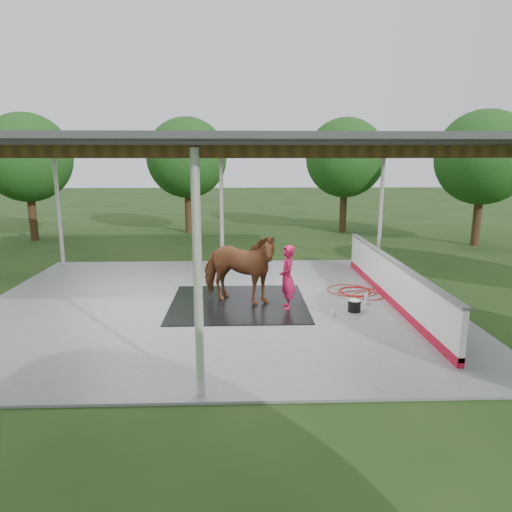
{
  "coord_description": "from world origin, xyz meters",
  "views": [
    {
      "loc": [
        0.65,
        -11.45,
        3.74
      ],
      "look_at": [
        1.04,
        -0.38,
        1.37
      ],
      "focal_mm": 32.0,
      "sensor_mm": 36.0,
      "label": 1
    }
  ],
  "objects_px": {
    "horse": "(238,268)",
    "wash_bucket": "(354,306)",
    "dasher_board": "(391,281)",
    "handler": "(287,277)"
  },
  "relations": [
    {
      "from": "wash_bucket",
      "to": "horse",
      "type": "bearing_deg",
      "value": 165.84
    },
    {
      "from": "dasher_board",
      "to": "handler",
      "type": "height_order",
      "value": "handler"
    },
    {
      "from": "horse",
      "to": "handler",
      "type": "relative_size",
      "value": 1.36
    },
    {
      "from": "dasher_board",
      "to": "handler",
      "type": "distance_m",
      "value": 2.85
    },
    {
      "from": "horse",
      "to": "wash_bucket",
      "type": "height_order",
      "value": "horse"
    },
    {
      "from": "handler",
      "to": "wash_bucket",
      "type": "distance_m",
      "value": 1.79
    },
    {
      "from": "dasher_board",
      "to": "wash_bucket",
      "type": "bearing_deg",
      "value": -144.41
    },
    {
      "from": "horse",
      "to": "wash_bucket",
      "type": "bearing_deg",
      "value": -79.18
    },
    {
      "from": "dasher_board",
      "to": "horse",
      "type": "relative_size",
      "value": 3.64
    },
    {
      "from": "horse",
      "to": "handler",
      "type": "xyz_separation_m",
      "value": [
        1.22,
        -0.43,
        -0.15
      ]
    }
  ]
}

